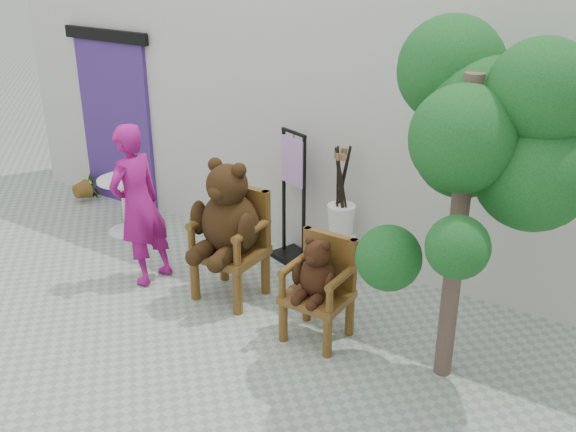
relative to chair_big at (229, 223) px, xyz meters
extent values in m
plane|color=gray|center=(0.19, -1.31, -0.82)|extent=(60.00, 60.00, 0.00)
cube|color=beige|center=(0.19, 1.79, 0.68)|extent=(9.00, 1.00, 3.00)
cube|color=#41246E|center=(-2.81, 1.27, 0.28)|extent=(1.20, 0.08, 2.20)
cube|color=black|center=(-2.81, 1.23, 1.43)|extent=(1.40, 0.06, 0.15)
cylinder|color=#4B2F10|center=(-0.27, -0.25, -0.59)|extent=(0.10, 0.10, 0.45)
cylinder|color=#4B2F10|center=(-0.27, 0.23, -0.59)|extent=(0.10, 0.10, 0.45)
cylinder|color=#4B2F10|center=(0.27, -0.25, -0.59)|extent=(0.10, 0.10, 0.45)
cylinder|color=#4B2F10|center=(0.27, 0.23, -0.59)|extent=(0.10, 0.10, 0.45)
cube|color=#4B2F10|center=(0.00, -0.01, -0.32)|extent=(0.65, 0.59, 0.09)
cube|color=#4B2F10|center=(0.00, 0.25, 0.01)|extent=(0.61, 0.09, 0.59)
cylinder|color=#4B2F10|center=(-0.28, 0.25, 0.01)|extent=(0.09, 0.09, 0.59)
cylinder|color=#4B2F10|center=(-0.28, -0.25, -0.15)|extent=(0.08, 0.08, 0.27)
cylinder|color=#4B2F10|center=(-0.28, -0.01, -0.01)|extent=(0.09, 0.56, 0.09)
cylinder|color=#4B2F10|center=(0.28, 0.25, 0.01)|extent=(0.09, 0.09, 0.59)
cylinder|color=#4B2F10|center=(0.28, -0.25, -0.15)|extent=(0.08, 0.08, 0.27)
cylinder|color=#4B2F10|center=(0.28, -0.01, -0.01)|extent=(0.09, 0.56, 0.09)
ellipsoid|color=black|center=(0.00, 0.02, -0.02)|extent=(0.61, 0.52, 0.64)
sphere|color=black|center=(0.00, -0.01, 0.40)|extent=(0.41, 0.41, 0.41)
ellipsoid|color=black|center=(0.00, -0.17, 0.37)|extent=(0.18, 0.15, 0.15)
sphere|color=black|center=(-0.14, 0.00, 0.58)|extent=(0.14, 0.14, 0.14)
sphere|color=black|center=(0.14, 0.00, 0.58)|extent=(0.14, 0.14, 0.14)
ellipsoid|color=black|center=(-0.29, -0.11, 0.03)|extent=(0.14, 0.20, 0.37)
ellipsoid|color=black|center=(-0.13, -0.25, -0.23)|extent=(0.18, 0.36, 0.18)
sphere|color=black|center=(-0.13, -0.40, -0.25)|extent=(0.17, 0.17, 0.17)
ellipsoid|color=black|center=(0.29, -0.11, 0.03)|extent=(0.14, 0.20, 0.37)
ellipsoid|color=black|center=(0.13, -0.25, -0.23)|extent=(0.18, 0.36, 0.18)
sphere|color=black|center=(0.13, -0.40, -0.25)|extent=(0.17, 0.17, 0.17)
cylinder|color=#4B2F10|center=(0.90, -0.40, -0.62)|extent=(0.08, 0.08, 0.39)
cylinder|color=#4B2F10|center=(0.90, 0.02, -0.62)|extent=(0.08, 0.08, 0.39)
cylinder|color=#4B2F10|center=(1.36, -0.40, -0.62)|extent=(0.08, 0.08, 0.39)
cylinder|color=#4B2F10|center=(1.36, 0.02, -0.62)|extent=(0.08, 0.08, 0.39)
cube|color=#4B2F10|center=(1.13, -0.19, -0.39)|extent=(0.56, 0.51, 0.07)
cube|color=#4B2F10|center=(1.13, 0.03, -0.10)|extent=(0.53, 0.07, 0.51)
cylinder|color=#4B2F10|center=(0.89, 0.03, -0.10)|extent=(0.07, 0.07, 0.51)
cylinder|color=#4B2F10|center=(0.89, -0.40, -0.24)|extent=(0.06, 0.06, 0.23)
cylinder|color=#4B2F10|center=(0.89, -0.19, -0.12)|extent=(0.07, 0.48, 0.07)
cylinder|color=#4B2F10|center=(1.37, 0.03, -0.10)|extent=(0.07, 0.07, 0.51)
cylinder|color=#4B2F10|center=(1.37, -0.40, -0.24)|extent=(0.06, 0.06, 0.23)
cylinder|color=#4B2F10|center=(1.37, -0.19, -0.12)|extent=(0.07, 0.48, 0.07)
ellipsoid|color=black|center=(1.13, -0.18, -0.20)|extent=(0.36, 0.31, 0.38)
sphere|color=black|center=(1.13, -0.20, 0.05)|extent=(0.24, 0.24, 0.24)
ellipsoid|color=black|center=(1.13, -0.30, 0.03)|extent=(0.11, 0.09, 0.09)
sphere|color=black|center=(1.04, -0.19, 0.15)|extent=(0.08, 0.08, 0.08)
sphere|color=black|center=(1.21, -0.19, 0.15)|extent=(0.08, 0.08, 0.08)
ellipsoid|color=black|center=(0.96, -0.26, -0.17)|extent=(0.08, 0.12, 0.22)
ellipsoid|color=black|center=(1.05, -0.34, -0.32)|extent=(0.11, 0.21, 0.11)
sphere|color=black|center=(1.05, -0.43, -0.34)|extent=(0.10, 0.10, 0.10)
ellipsoid|color=black|center=(1.30, -0.26, -0.17)|extent=(0.08, 0.12, 0.22)
ellipsoid|color=black|center=(1.21, -0.34, -0.32)|extent=(0.11, 0.21, 0.11)
sphere|color=black|center=(1.21, -0.43, -0.34)|extent=(0.10, 0.10, 0.10)
imported|color=#94126B|center=(-1.03, -0.19, 0.02)|extent=(0.43, 0.63, 1.69)
cylinder|color=white|center=(-2.04, 0.54, -0.13)|extent=(0.60, 0.60, 0.03)
cylinder|color=white|center=(-2.04, 0.54, -0.47)|extent=(0.06, 0.06, 0.68)
cylinder|color=white|center=(-2.04, 0.54, -0.80)|extent=(0.44, 0.44, 0.03)
cube|color=black|center=(-0.07, 1.10, -0.07)|extent=(0.04, 0.04, 1.50)
cube|color=black|center=(0.27, 0.97, -0.07)|extent=(0.04, 0.04, 1.50)
cube|color=black|center=(0.10, 1.04, 0.68)|extent=(0.39, 0.16, 0.03)
cube|color=black|center=(0.10, 1.04, -0.79)|extent=(0.54, 0.48, 0.06)
cube|color=#B787C5|center=(0.10, 1.03, 0.36)|extent=(0.35, 0.16, 0.52)
cylinder|color=black|center=(0.10, 1.04, 0.65)|extent=(0.01, 0.01, 0.08)
cylinder|color=white|center=(0.72, 1.00, -0.38)|extent=(0.32, 0.32, 0.03)
cylinder|color=white|center=(0.80, 1.09, -0.60)|extent=(0.03, 0.03, 0.44)
cylinder|color=white|center=(0.63, 1.09, -0.60)|extent=(0.03, 0.03, 0.44)
cylinder|color=white|center=(0.63, 0.92, -0.60)|extent=(0.03, 0.03, 0.44)
cylinder|color=white|center=(0.80, 0.92, -0.60)|extent=(0.03, 0.03, 0.44)
cylinder|color=black|center=(0.69, 1.04, 0.24)|extent=(0.15, 0.12, 0.79)
cylinder|color=brown|center=(0.66, 1.09, 0.56)|extent=(0.05, 0.04, 0.08)
cylinder|color=black|center=(0.71, 0.95, 0.24)|extent=(0.15, 0.04, 0.79)
cylinder|color=brown|center=(0.71, 0.90, 0.56)|extent=(0.05, 0.04, 0.08)
cylinder|color=black|center=(0.71, 1.05, 0.24)|extent=(0.15, 0.06, 0.79)
cylinder|color=brown|center=(0.69, 1.10, 0.56)|extent=(0.05, 0.04, 0.08)
cylinder|color=black|center=(0.68, 0.97, 0.24)|extent=(0.07, 0.08, 0.80)
cylinder|color=brown|center=(0.66, 0.95, 0.56)|extent=(0.04, 0.04, 0.07)
cylinder|color=black|center=(0.75, 0.96, 0.24)|extent=(0.15, 0.10, 0.79)
cylinder|color=brown|center=(0.77, 0.91, 0.56)|extent=(0.05, 0.04, 0.08)
cylinder|color=black|center=(0.73, 0.95, 0.24)|extent=(0.12, 0.05, 0.80)
cylinder|color=brown|center=(0.74, 0.92, 0.56)|extent=(0.04, 0.04, 0.07)
cylinder|color=#423027|center=(2.31, -0.07, 0.46)|extent=(0.15, 0.15, 2.56)
sphere|color=#0F3917|center=(1.99, 0.34, 1.66)|extent=(0.86, 0.86, 0.86)
sphere|color=#0F3917|center=(2.26, 0.24, 1.42)|extent=(0.84, 0.84, 0.84)
sphere|color=#0F3917|center=(2.77, 0.08, 1.04)|extent=(0.88, 0.88, 0.88)
sphere|color=#0F3917|center=(2.75, 0.10, 1.62)|extent=(0.79, 0.79, 0.79)
sphere|color=#0F3917|center=(2.32, -0.20, 1.29)|extent=(0.79, 0.79, 0.79)
sphere|color=#0F3917|center=(2.69, 0.32, 1.17)|extent=(0.89, 0.89, 0.89)
sphere|color=#0F3917|center=(2.17, 0.28, 1.06)|extent=(0.79, 0.79, 0.79)
sphere|color=#0F3917|center=(1.94, -0.52, 0.37)|extent=(0.51, 0.51, 0.51)
sphere|color=#0F3917|center=(2.49, -0.61, 0.64)|extent=(0.46, 0.46, 0.46)
imported|color=#0F3917|center=(-3.21, 1.04, -0.60)|extent=(0.45, 0.41, 0.45)
camera|label=1|loc=(3.76, -4.79, 2.71)|focal=42.00mm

